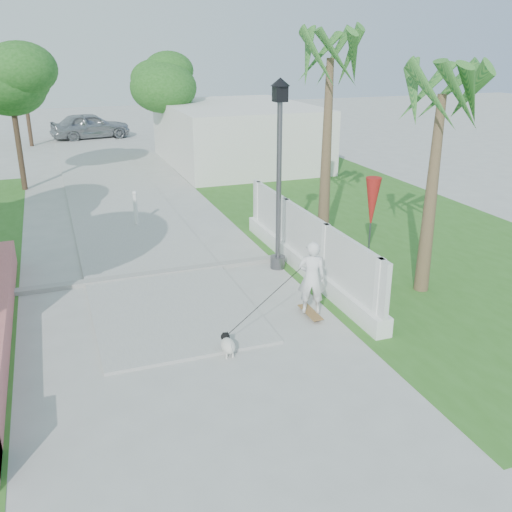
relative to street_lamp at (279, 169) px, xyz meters
name	(u,v)px	position (x,y,z in m)	size (l,w,h in m)	color
ground	(234,428)	(-2.90, -5.50, -2.43)	(90.00, 90.00, 0.00)	#B7B7B2
path_strip	(97,163)	(-2.90, 14.50, -2.40)	(3.20, 36.00, 0.06)	#B7B7B2
curb	(155,274)	(-2.90, 0.50, -2.38)	(6.50, 0.25, 0.10)	#999993
grass_right	(371,222)	(4.10, 2.50, -2.42)	(8.00, 20.00, 0.01)	#336921
lattice_fence	(306,251)	(0.50, -0.50, -1.88)	(0.35, 7.00, 1.50)	white
building_right	(237,134)	(3.10, 12.50, -1.13)	(6.00, 8.00, 2.60)	silver
street_lamp	(279,169)	(0.00, 0.00, 0.00)	(0.44, 0.44, 4.44)	#59595E
bollard	(136,208)	(-2.70, 4.50, -1.84)	(0.14, 0.14, 1.09)	white
patio_umbrella	(372,204)	(1.90, -1.00, -0.74)	(0.36, 0.36, 2.30)	#59595E
tree_path_left	(10,83)	(-5.88, 10.48, 1.39)	(3.40, 3.40, 5.23)	#4C3826
tree_path_right	(164,81)	(0.32, 14.48, 1.07)	(3.00, 3.00, 4.79)	#4C3826
tree_path_far	(22,70)	(-5.68, 20.48, 1.39)	(3.20, 3.20, 5.17)	#4C3826
palm_far	(330,72)	(1.70, 1.00, 2.06)	(1.80, 1.80, 5.30)	brown
palm_near	(441,107)	(2.50, -2.30, 1.53)	(1.80, 1.80, 4.70)	brown
skateboarder	(275,296)	(-1.24, -2.91, -1.73)	(2.32, 1.11, 1.58)	olive
dog	(228,344)	(-2.37, -3.52, -2.22)	(0.26, 0.54, 0.37)	silver
parked_car	(90,126)	(-2.52, 21.91, -1.69)	(1.73, 4.29, 1.46)	#A8AAB0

